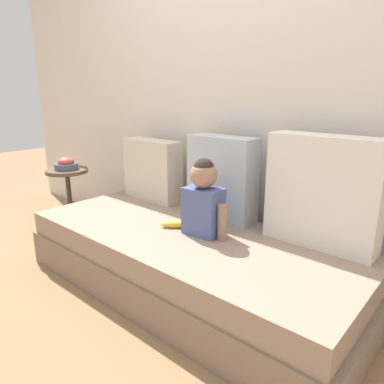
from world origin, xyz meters
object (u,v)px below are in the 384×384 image
object	(u,v)px
banana	(174,224)
fruit_bowl	(66,164)
throw_pillow_center	(222,178)
throw_pillow_right	(323,192)
side_table	(68,184)
throw_pillow_left	(153,170)
toddler	(203,199)
couch	(187,261)

from	to	relation	value
banana	fruit_bowl	xyz separation A→B (m)	(-1.29, 0.06, 0.19)
throw_pillow_center	fruit_bowl	bearing A→B (deg)	-169.07
throw_pillow_center	throw_pillow_right	xyz separation A→B (m)	(0.64, 0.00, 0.03)
side_table	fruit_bowl	size ratio (longest dim) A/B	2.80
throw_pillow_right	side_table	world-z (taller)	throw_pillow_right
throw_pillow_left	banana	world-z (taller)	throw_pillow_left
throw_pillow_right	side_table	distance (m)	2.06
throw_pillow_left	toddler	xyz separation A→B (m)	(0.72, -0.28, -0.01)
banana	fruit_bowl	size ratio (longest dim) A/B	0.90
fruit_bowl	side_table	bearing A→B (deg)	0.00
throw_pillow_left	side_table	bearing A→B (deg)	-160.36
couch	throw_pillow_right	size ratio (longest dim) A/B	3.56
toddler	side_table	size ratio (longest dim) A/B	0.83
banana	throw_pillow_center	bearing A→B (deg)	72.21
throw_pillow_left	banana	distance (m)	0.66
side_table	throw_pillow_center	bearing A→B (deg)	10.93
fruit_bowl	couch	bearing A→B (deg)	-2.62
toddler	side_table	world-z (taller)	toddler
side_table	toddler	bearing A→B (deg)	-0.57
couch	toddler	xyz separation A→B (m)	(0.08, 0.05, 0.39)
couch	toddler	size ratio (longest dim) A/B	4.71
couch	fruit_bowl	bearing A→B (deg)	177.38
throw_pillow_left	fruit_bowl	world-z (taller)	throw_pillow_left
toddler	fruit_bowl	distance (m)	1.48
couch	toddler	world-z (taller)	toddler
couch	throw_pillow_center	xyz separation A→B (m)	(0.00, 0.33, 0.45)
side_table	fruit_bowl	xyz separation A→B (m)	(0.00, 0.00, 0.17)
throw_pillow_left	couch	bearing A→B (deg)	-27.50
toddler	fruit_bowl	size ratio (longest dim) A/B	2.32
banana	couch	bearing A→B (deg)	-4.15
throw_pillow_right	toddler	world-z (taller)	throw_pillow_right
throw_pillow_left	throw_pillow_right	xyz separation A→B (m)	(1.28, 0.00, 0.07)
toddler	throw_pillow_center	bearing A→B (deg)	106.47
toddler	banana	bearing A→B (deg)	-167.56
couch	side_table	distance (m)	1.41
banana	fruit_bowl	distance (m)	1.30
couch	throw_pillow_right	distance (m)	0.86
throw_pillow_left	banana	size ratio (longest dim) A/B	2.76
throw_pillow_center	toddler	world-z (taller)	throw_pillow_center
toddler	side_table	distance (m)	1.49
couch	banana	size ratio (longest dim) A/B	12.11
throw_pillow_left	side_table	world-z (taller)	throw_pillow_left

